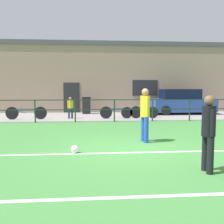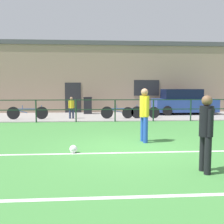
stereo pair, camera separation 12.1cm
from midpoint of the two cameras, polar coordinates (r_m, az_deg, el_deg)
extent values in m
cube|color=#42843D|center=(7.57, 4.33, -8.14)|extent=(60.00, 44.00, 0.04)
cube|color=white|center=(7.11, 4.94, -8.84)|extent=(36.00, 0.11, 0.00)
cube|color=white|center=(4.48, 11.39, -17.58)|extent=(36.00, 0.11, 0.00)
cube|color=gray|center=(15.90, -0.55, -0.92)|extent=(48.00, 5.00, 0.02)
cylinder|color=#193823|center=(13.61, -16.78, 0.19)|extent=(0.07, 0.07, 1.15)
cylinder|color=#193823|center=(13.34, -8.34, 0.26)|extent=(0.07, 0.07, 1.15)
cylinder|color=#193823|center=(13.37, 0.25, 0.32)|extent=(0.07, 0.07, 1.15)
cylinder|color=#193823|center=(13.69, 8.62, 0.38)|extent=(0.07, 0.07, 1.15)
cylinder|color=#193823|center=(14.29, 16.44, 0.43)|extent=(0.07, 0.07, 1.15)
cube|color=#193823|center=(13.33, 0.25, 2.69)|extent=(36.00, 0.04, 0.04)
cube|color=#193823|center=(13.36, 0.25, 0.57)|extent=(36.00, 0.04, 0.04)
cube|color=gray|center=(19.51, -1.38, 7.09)|extent=(28.00, 2.40, 4.69)
cube|color=#232328|center=(18.31, -9.06, 3.10)|extent=(1.10, 0.04, 2.10)
cube|color=#232328|center=(18.65, 7.07, 5.29)|extent=(1.80, 0.04, 1.10)
cube|color=#4C4C51|center=(19.74, -1.40, 14.34)|extent=(28.00, 2.56, 0.30)
cylinder|color=black|center=(5.85, 19.18, -8.45)|extent=(0.14, 0.14, 0.75)
cylinder|color=black|center=(5.64, 20.18, -8.99)|extent=(0.14, 0.14, 0.75)
cylinder|color=black|center=(5.62, 19.89, -1.89)|extent=(0.28, 0.28, 0.62)
sphere|color=brown|center=(5.59, 20.03, 2.37)|extent=(0.21, 0.21, 0.21)
cylinder|color=black|center=(5.77, 19.17, -1.85)|extent=(0.10, 0.10, 0.56)
cylinder|color=black|center=(5.47, 20.64, -2.28)|extent=(0.10, 0.10, 0.56)
cylinder|color=blue|center=(8.32, 7.10, -3.93)|extent=(0.15, 0.15, 0.82)
cylinder|color=blue|center=(8.55, 6.49, -3.67)|extent=(0.15, 0.15, 0.82)
cylinder|color=gold|center=(8.35, 6.85, 1.25)|extent=(0.30, 0.30, 0.67)
sphere|color=#A37556|center=(8.33, 6.88, 4.35)|extent=(0.23, 0.23, 0.23)
cylinder|color=gold|center=(8.18, 7.29, 1.03)|extent=(0.11, 0.11, 0.60)
cylinder|color=gold|center=(8.52, 6.42, 1.21)|extent=(0.11, 0.11, 0.60)
sphere|color=white|center=(7.09, -8.67, -8.06)|extent=(0.21, 0.21, 0.21)
cylinder|color=#232D4C|center=(14.79, -8.99, -0.30)|extent=(0.10, 0.10, 0.57)
cylinder|color=#232D4C|center=(14.75, -9.67, -0.33)|extent=(0.10, 0.10, 0.57)
cylinder|color=gold|center=(14.73, -9.36, 1.72)|extent=(0.21, 0.21, 0.47)
sphere|color=#A37556|center=(14.71, -9.38, 2.96)|extent=(0.16, 0.16, 0.16)
cylinder|color=gold|center=(14.76, -8.87, 1.68)|extent=(0.07, 0.07, 0.42)
cylinder|color=gold|center=(14.70, -9.84, 1.65)|extent=(0.07, 0.07, 0.42)
cube|color=#28428E|center=(17.80, 15.04, 1.48)|extent=(4.04, 1.75, 0.83)
cube|color=black|center=(17.70, 14.48, 3.85)|extent=(2.42, 1.47, 0.64)
cylinder|color=black|center=(16.60, 11.54, 0.31)|extent=(0.60, 0.18, 0.60)
cylinder|color=black|center=(17.57, 20.16, 0.36)|extent=(0.60, 0.18, 0.60)
cylinder|color=black|center=(18.21, 10.05, 0.77)|extent=(0.60, 0.18, 0.60)
cylinder|color=black|center=(19.11, 18.04, 0.80)|extent=(0.60, 0.18, 0.60)
cylinder|color=black|center=(14.67, 3.04, -0.15)|extent=(0.65, 0.04, 0.65)
cylinder|color=black|center=(14.95, 8.73, -0.10)|extent=(0.65, 0.04, 0.65)
cube|color=#234C99|center=(14.77, 5.92, 0.68)|extent=(1.17, 0.04, 0.04)
cube|color=#234C99|center=(14.71, 4.49, 0.27)|extent=(0.73, 0.03, 0.23)
cylinder|color=#234C99|center=(14.72, 4.92, 1.07)|extent=(0.03, 0.03, 0.20)
cylinder|color=#234C99|center=(14.92, 8.75, 0.97)|extent=(0.03, 0.03, 0.28)
cylinder|color=black|center=(15.15, -21.30, -0.24)|extent=(0.69, 0.04, 0.69)
cylinder|color=black|center=(14.79, -15.64, -0.20)|extent=(0.69, 0.04, 0.69)
cube|color=#234C99|center=(14.93, -18.53, 0.63)|extent=(1.19, 0.04, 0.04)
cube|color=#234C99|center=(15.04, -19.93, 0.19)|extent=(0.74, 0.03, 0.25)
cylinder|color=#234C99|center=(14.99, -19.53, 1.00)|extent=(0.03, 0.03, 0.20)
cylinder|color=#234C99|center=(14.76, -15.66, 0.94)|extent=(0.03, 0.03, 0.28)
cylinder|color=black|center=(14.55, -1.57, -0.11)|extent=(0.68, 0.04, 0.68)
cylinder|color=black|center=(14.75, 5.07, -0.06)|extent=(0.68, 0.04, 0.68)
cube|color=#234C99|center=(14.61, 1.78, 0.78)|extent=(1.33, 0.04, 0.04)
cube|color=#234C99|center=(14.57, 0.11, 0.33)|extent=(0.83, 0.03, 0.25)
cylinder|color=#234C99|center=(14.57, 0.61, 1.16)|extent=(0.03, 0.03, 0.20)
cylinder|color=#234C99|center=(14.72, 5.08, 1.07)|extent=(0.03, 0.03, 0.28)
cube|color=black|center=(17.33, -5.83, 1.32)|extent=(0.53, 0.45, 1.03)
cube|color=black|center=(17.30, -5.84, 3.16)|extent=(0.57, 0.48, 0.08)
camera|label=1|loc=(0.06, -90.34, -0.03)|focal=41.67mm
camera|label=2|loc=(0.06, 89.66, 0.03)|focal=41.67mm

